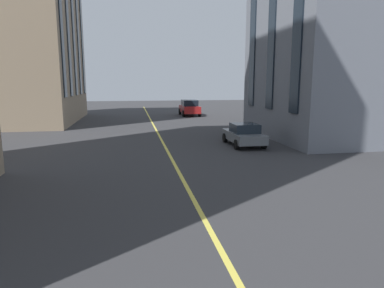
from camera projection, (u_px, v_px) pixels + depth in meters
lane_centre_line at (172, 160)px, 17.46m from camera, size 80.00×0.16×0.01m
car_red_near at (189, 107)px, 41.11m from camera, size 4.70×2.14×1.88m
car_grey_trailing at (244, 134)px, 21.33m from camera, size 3.90×1.89×1.40m
building_right_near at (346, 30)px, 23.76m from camera, size 11.10×10.98×15.04m
building_left_far at (20, 24)px, 33.03m from camera, size 15.57×9.79×19.09m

